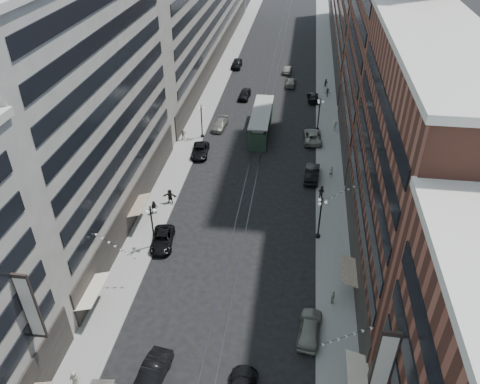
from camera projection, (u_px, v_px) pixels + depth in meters
The scene contains 35 objects.
ground at pixel (262, 127), 78.62m from camera, with size 220.00×220.00×0.00m, color black.
sidewalk_west at pixel (209, 100), 88.00m from camera, with size 4.00×180.00×0.15m, color gray.
sidewalk_east at pixel (327, 106), 85.55m from camera, with size 4.00×180.00×0.15m, color gray.
rail_west at pixel (263, 103), 86.89m from camera, with size 0.12×180.00×0.02m, color #2D2D33.
rail_east at pixel (271, 104), 86.74m from camera, with size 0.12×180.00×0.02m, color #2D2D33.
building_west_mid at pixel (85, 111), 50.51m from camera, with size 8.00×36.00×28.00m, color #ABA798.
building_east_mid at pixel (413, 173), 43.74m from camera, with size 8.00×30.00×24.00m, color brown.
building_east_tower at pixel (391, 5), 61.66m from camera, with size 8.00×26.00×42.00m, color brown.
lamppost_sw_far at pixel (152, 225), 51.65m from camera, with size 1.03×1.14×5.52m.
lamppost_sw_mid at pixel (202, 120), 73.80m from camera, with size 1.03×1.14×5.52m.
lamppost_se_far at pixel (320, 217), 52.89m from camera, with size 1.03×1.14×5.52m.
lamppost_se_mid at pixel (319, 113), 75.86m from camera, with size 1.03×1.14×5.52m.
streetcar at pixel (261, 123), 76.16m from camera, with size 3.00×13.56×3.75m.
car_2 at pixel (162, 240), 53.27m from camera, with size 2.36×5.11×1.42m, color black.
car_4 at pixel (310, 328), 42.65m from camera, with size 2.05×5.09×1.73m, color slate.
car_5 at pixel (152, 376), 38.59m from camera, with size 1.84×5.28×1.74m, color black.
pedestrian_1 at pixel (75, 379), 38.14m from camera, with size 0.87×0.47×1.77m, color #A69F89.
pedestrian_2 at pixel (154, 207), 57.86m from camera, with size 0.87×0.48×1.79m, color black.
pedestrian_4 at pixel (333, 297), 45.67m from camera, with size 0.95×0.43×1.63m, color #ACA48F.
car_7 at pixel (200, 151), 70.48m from camera, with size 2.39×5.19×1.44m, color black.
car_8 at pixel (220, 125), 77.90m from camera, with size 1.99×4.89×1.42m, color slate.
car_9 at pixel (237, 64), 102.61m from camera, with size 2.10×5.22×1.78m, color black.
car_10 at pixel (312, 173), 64.81m from camera, with size 1.90×5.44×1.79m, color black.
car_11 at pixel (313, 136), 74.15m from camera, with size 2.70×5.85×1.63m, color gray.
car_12 at pixel (313, 97), 87.51m from camera, with size 2.05×5.04×1.46m, color black.
car_13 at pixel (245, 94), 88.45m from camera, with size 1.93×4.79×1.63m, color black.
car_14 at pixel (287, 70), 100.00m from camera, with size 1.45×4.17×1.37m, color #646159.
pedestrian_5 at pixel (170, 196), 59.77m from camera, with size 1.80×0.52×1.94m, color black.
pedestrian_6 at pixel (183, 134), 74.16m from camera, with size 1.10×0.50×1.88m, color #A29B86.
pedestrian_7 at pixel (321, 192), 60.64m from camera, with size 0.89×0.49×1.83m, color black.
pedestrian_8 at pixel (331, 171), 64.98m from camera, with size 0.64×0.42×1.74m, color #BFAE9E.
pedestrian_9 at pixel (327, 93), 88.70m from camera, with size 1.06×0.44×1.64m, color black.
car_extra_0 at pixel (291, 82), 93.89m from camera, with size 1.99×4.89×1.42m, color gray.
pedestrian_extra_1 at pixel (335, 125), 76.94m from camera, with size 1.19×0.49×1.85m, color beige.
pedestrian_extra_2 at pixel (326, 83), 92.68m from camera, with size 0.81×0.45×1.68m, color black.
Camera 1 is at (5.89, -11.04, 35.09)m, focal length 35.00 mm.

